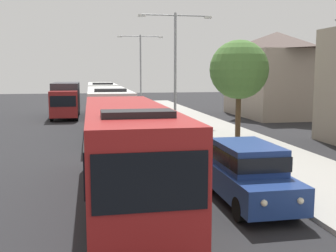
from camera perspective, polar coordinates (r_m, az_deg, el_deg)
bus_lead at (r=13.23m, az=-5.79°, el=-3.12°), size 2.58×10.69×3.21m
bus_second_in_line at (r=26.39m, az=-8.36°, el=2.16°), size 2.58×11.21×3.21m
bus_middle at (r=39.62m, az=-9.22°, el=3.92°), size 2.58×11.28×3.21m
white_suv at (r=13.15m, az=11.06°, el=-6.21°), size 1.86×4.74×1.90m
box_truck_oncoming at (r=38.63m, az=-14.08°, el=3.73°), size 2.35×8.01×3.15m
streetlamp_mid at (r=31.79m, az=1.02°, el=9.64°), size 5.69×0.28×8.45m
streetlamp_far at (r=53.27m, az=-3.85°, el=8.94°), size 5.82×0.28×8.72m
roadside_tree at (r=25.01m, az=9.90°, el=7.73°), size 3.54×3.54×5.90m
house_distant_gabled at (r=39.80m, az=14.81°, el=7.08°), size 7.07×10.41×7.83m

